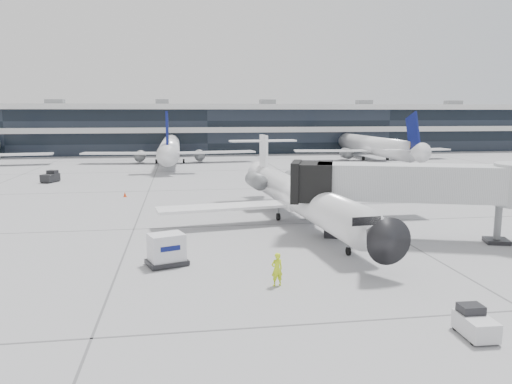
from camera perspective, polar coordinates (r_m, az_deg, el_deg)
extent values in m
plane|color=gray|center=(41.98, -0.05, -3.80)|extent=(220.00, 220.00, 0.00)
cube|color=black|center=(122.69, -5.85, 7.01)|extent=(170.00, 22.00, 10.00)
cylinder|color=white|center=(41.96, 5.31, -0.63)|extent=(4.74, 24.19, 2.71)
cone|color=black|center=(29.84, 13.67, -4.86)|extent=(2.93, 3.03, 2.71)
cone|color=white|center=(54.85, 0.72, 2.02)|extent=(2.83, 3.41, 2.57)
cube|color=white|center=(41.45, -3.71, -1.72)|extent=(11.29, 4.27, 0.22)
cube|color=white|center=(45.48, 12.68, -0.96)|extent=(11.06, 2.77, 0.22)
cylinder|color=slate|center=(49.15, 0.01, 1.31)|extent=(1.79, 3.52, 1.50)
cylinder|color=slate|center=(50.24, 4.46, 1.45)|extent=(1.79, 3.52, 1.50)
cube|color=white|center=(54.05, 0.88, 4.15)|extent=(0.50, 2.62, 4.51)
cube|color=white|center=(54.33, 0.78, 5.87)|extent=(7.32, 2.21, 0.16)
cylinder|color=black|center=(33.75, 10.51, -6.68)|extent=(0.23, 0.57, 0.56)
cylinder|color=black|center=(43.77, 2.56, -2.84)|extent=(0.29, 0.66, 0.64)
cylinder|color=black|center=(44.68, 6.27, -2.64)|extent=(0.29, 0.66, 0.64)
cube|color=silver|center=(38.22, 17.57, 1.05)|extent=(14.18, 6.95, 2.60)
cube|color=black|center=(37.85, 6.73, 1.18)|extent=(3.45, 3.84, 2.80)
cylinder|color=slate|center=(38.30, 9.19, -3.03)|extent=(0.44, 0.44, 2.80)
cube|color=black|center=(38.53, 9.15, -4.56)|extent=(2.14, 1.88, 0.70)
cylinder|color=slate|center=(40.01, 25.92, -3.17)|extent=(0.50, 0.50, 3.00)
imported|color=#CCEF19|center=(27.44, 2.41, -8.82)|extent=(0.77, 0.60, 1.86)
cube|color=silver|center=(23.61, 23.82, -13.81)|extent=(1.21, 1.99, 0.80)
cube|color=black|center=(23.77, 23.34, -12.24)|extent=(1.00, 0.83, 0.44)
cylinder|color=black|center=(24.05, 21.85, -14.01)|extent=(0.17, 0.40, 0.39)
cylinder|color=black|center=(24.52, 23.91, -13.69)|extent=(0.17, 0.40, 0.39)
cylinder|color=black|center=(22.93, 23.62, -15.29)|extent=(0.17, 0.40, 0.39)
cylinder|color=black|center=(23.42, 25.74, -14.91)|extent=(0.17, 0.40, 0.39)
cube|color=black|center=(31.69, -10.14, -7.89)|extent=(2.82, 2.44, 0.29)
cube|color=white|center=(31.43, -10.19, -6.20)|extent=(2.46, 2.14, 1.65)
cone|color=#F43C0C|center=(57.72, -14.75, -0.26)|extent=(0.36, 0.36, 0.56)
cube|color=#F43C0C|center=(57.77, -14.74, -0.52)|extent=(0.39, 0.39, 0.03)
cube|color=black|center=(72.97, -22.47, 1.52)|extent=(2.29, 2.85, 1.02)
cube|color=black|center=(73.35, -22.24, 2.10)|extent=(1.53, 1.41, 0.56)
cylinder|color=black|center=(74.10, -22.44, 1.34)|extent=(0.37, 0.54, 0.50)
cylinder|color=black|center=(73.39, -21.65, 1.32)|extent=(0.37, 0.54, 0.50)
cylinder|color=black|center=(72.66, -23.26, 1.14)|extent=(0.37, 0.54, 0.50)
cylinder|color=black|center=(71.93, -22.46, 1.12)|extent=(0.37, 0.54, 0.50)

